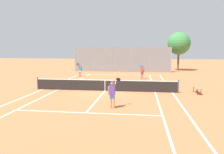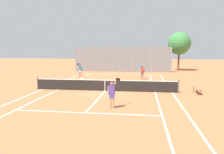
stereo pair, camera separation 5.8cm
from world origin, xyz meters
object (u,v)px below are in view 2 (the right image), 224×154
Objects in this scene: tennis_net at (105,85)px; loose_tennis_ball_0 at (109,82)px; player_near_side at (112,93)px; player_far_left at (80,70)px; courtside_bench at (197,88)px; loose_tennis_ball_1 at (136,78)px; tree_behind_left at (179,44)px; loose_tennis_ball_2 at (93,78)px; player_far_right at (142,71)px.

loose_tennis_ball_0 is (-0.34, 4.83, -0.48)m from tennis_net.
player_near_side is 1.00× the size of player_far_left.
loose_tennis_ball_0 is at bearing 147.78° from courtside_bench.
loose_tennis_ball_0 is (-1.66, 10.06, -0.89)m from player_near_side.
loose_tennis_ball_1 is 0.01× the size of tree_behind_left.
player_near_side is 10.23m from loose_tennis_ball_0.
player_far_left is at bearing 137.50° from loose_tennis_ball_0.
tree_behind_left reaches higher than tennis_net.
courtside_bench is at bearing -36.23° from player_far_left.
player_far_left is 0.28× the size of tree_behind_left.
tennis_net is 6.76× the size of player_far_left.
courtside_bench is at bearing -94.52° from tree_behind_left.
tennis_net is 1.92× the size of tree_behind_left.
loose_tennis_ball_0 is at bearing 99.35° from player_near_side.
player_near_side is 13.93m from loose_tennis_ball_1.
player_far_left is (-4.67, 8.79, 0.42)m from tennis_net.
tree_behind_left is at bearing 37.31° from player_far_left.
player_near_side is at bearing -139.58° from courtside_bench.
courtside_bench is at bearing -0.39° from tennis_net.
player_near_side reaches higher than courtside_bench.
loose_tennis_ball_0 is 9.15m from courtside_bench.
player_near_side is at bearing -72.40° from loose_tennis_ball_2.
player_far_right is 8.89m from courtside_bench.
player_near_side is at bearing -107.32° from tree_behind_left.
player_far_left is 26.88× the size of loose_tennis_ball_0.
loose_tennis_ball_1 is at bearing 85.78° from player_near_side.
loose_tennis_ball_0 is 17.58m from tree_behind_left.
tennis_net is 6.76× the size of player_far_right.
tree_behind_left reaches higher than loose_tennis_ball_1.
loose_tennis_ball_2 is (-2.85, 7.89, -0.48)m from tennis_net.
player_far_left is 1.18× the size of courtside_bench.
player_far_left reaches higher than loose_tennis_ball_0.
player_near_side is 0.28× the size of tree_behind_left.
loose_tennis_ball_1 is (2.68, 3.80, 0.00)m from loose_tennis_ball_0.
tennis_net reaches higher than loose_tennis_ball_1.
loose_tennis_ball_0 is at bearing -139.95° from player_far_right.
player_far_right is 4.57m from loose_tennis_ball_0.
player_far_right is (3.08, 7.71, 0.42)m from tennis_net.
player_near_side reaches higher than tennis_net.
loose_tennis_ball_1 is (7.00, -0.16, -0.89)m from player_far_left.
player_far_left is at bearing 153.66° from loose_tennis_ball_2.
loose_tennis_ball_2 is (-4.16, 13.12, -0.89)m from player_near_side.
courtside_bench is (5.06, -8.68, 0.38)m from loose_tennis_ball_1.
player_far_right is 0.28× the size of tree_behind_left.
player_far_right reaches higher than loose_tennis_ball_1.
loose_tennis_ball_0 is 1.00× the size of loose_tennis_ball_1.
player_near_side is at bearing -94.22° from loose_tennis_ball_1.
loose_tennis_ball_0 is at bearing -122.88° from tree_behind_left.
player_far_left is 26.88× the size of loose_tennis_ball_1.
player_far_left is at bearing 113.10° from player_near_side.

